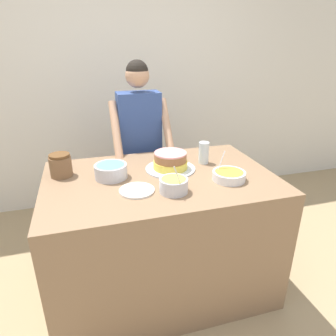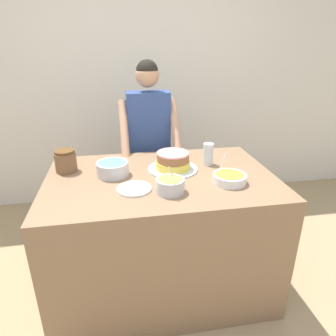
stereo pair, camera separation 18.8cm
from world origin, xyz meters
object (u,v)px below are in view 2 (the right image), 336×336
at_px(person_baker, 148,136).
at_px(frosting_bowl_blue, 113,168).
at_px(cake, 173,162).
at_px(frosting_bowl_yellow, 170,185).
at_px(drinking_glass, 208,154).
at_px(stoneware_jar, 66,161).
at_px(frosting_bowl_orange, 229,178).
at_px(ceramic_plate, 134,189).

distance_m(person_baker, frosting_bowl_blue, 0.68).
relative_size(cake, frosting_bowl_yellow, 1.80).
xyz_separation_m(person_baker, drinking_glass, (0.36, -0.53, 0.00)).
relative_size(frosting_bowl_yellow, stoneware_jar, 1.26).
xyz_separation_m(frosting_bowl_blue, stoneware_jar, (-0.31, 0.12, 0.02)).
bearing_deg(stoneware_jar, frosting_bowl_orange, -19.45).
relative_size(frosting_bowl_yellow, frosting_bowl_orange, 0.91).
distance_m(frosting_bowl_yellow, ceramic_plate, 0.22).
relative_size(cake, stoneware_jar, 2.27).
distance_m(frosting_bowl_yellow, frosting_bowl_orange, 0.39).
height_order(frosting_bowl_orange, stoneware_jar, frosting_bowl_orange).
distance_m(person_baker, frosting_bowl_yellow, 0.91).
relative_size(frosting_bowl_blue, drinking_glass, 1.33).
bearing_deg(drinking_glass, stoneware_jar, 177.39).
relative_size(person_baker, frosting_bowl_yellow, 8.28).
distance_m(cake, frosting_bowl_orange, 0.41).
xyz_separation_m(drinking_glass, ceramic_plate, (-0.54, -0.31, -0.07)).
distance_m(person_baker, cake, 0.59).
relative_size(frosting_bowl_yellow, drinking_glass, 1.22).
distance_m(person_baker, ceramic_plate, 0.86).
bearing_deg(cake, frosting_bowl_blue, -176.37).
xyz_separation_m(person_baker, stoneware_jar, (-0.61, -0.48, -0.00)).
height_order(person_baker, ceramic_plate, person_baker).
relative_size(frosting_bowl_orange, ceramic_plate, 1.00).
bearing_deg(ceramic_plate, frosting_bowl_orange, -0.44).
relative_size(frosting_bowl_blue, ceramic_plate, 1.00).
bearing_deg(person_baker, stoneware_jar, -141.51).
distance_m(cake, ceramic_plate, 0.39).
height_order(cake, ceramic_plate, cake).
height_order(cake, frosting_bowl_blue, cake).
bearing_deg(frosting_bowl_orange, frosting_bowl_blue, 161.30).
height_order(cake, frosting_bowl_yellow, frosting_bowl_yellow).
relative_size(person_baker, frosting_bowl_orange, 7.57).
height_order(frosting_bowl_yellow, frosting_bowl_blue, frosting_bowl_yellow).
relative_size(drinking_glass, stoneware_jar, 1.04).
bearing_deg(person_baker, frosting_bowl_yellow, -88.52).
xyz_separation_m(cake, frosting_bowl_orange, (0.31, -0.27, -0.02)).
bearing_deg(drinking_glass, frosting_bowl_orange, -82.15).
bearing_deg(frosting_bowl_yellow, person_baker, 91.48).
xyz_separation_m(cake, stoneware_jar, (-0.71, 0.09, 0.02)).
height_order(person_baker, frosting_bowl_orange, person_baker).
bearing_deg(cake, stoneware_jar, 172.55).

